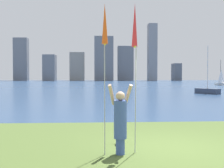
{
  "coord_description": "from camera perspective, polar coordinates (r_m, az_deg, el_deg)",
  "views": [
    {
      "loc": [
        -2.22,
        -7.75,
        2.09
      ],
      "look_at": [
        -1.25,
        10.18,
        1.54
      ],
      "focal_mm": 43.49,
      "sensor_mm": 36.0,
      "label": 1
    }
  ],
  "objects": [
    {
      "name": "skyline_tower_6",
      "position": [
        123.57,
        13.39,
        2.46
      ],
      "size": [
        3.11,
        6.04,
        7.53
      ],
      "color": "#565B66",
      "rests_on": "ground"
    },
    {
      "name": "bag",
      "position": [
        8.39,
        1.71,
        -11.83
      ],
      "size": [
        0.23,
        0.22,
        0.23
      ],
      "color": "olive",
      "rests_on": "ground"
    },
    {
      "name": "skyline_tower_3",
      "position": [
        115.53,
        -1.74,
        5.3
      ],
      "size": [
        7.9,
        6.34,
        18.57
      ],
      "color": "slate",
      "rests_on": "ground"
    },
    {
      "name": "skyline_tower_5",
      "position": [
        118.52,
        8.46,
        6.59
      ],
      "size": [
        3.66,
        4.17,
        24.34
      ],
      "color": "gray",
      "rests_on": "ground"
    },
    {
      "name": "skyline_tower_1",
      "position": [
        117.59,
        -12.96,
        3.33
      ],
      "size": [
        5.06,
        6.31,
        10.91
      ],
      "color": "slate",
      "rests_on": "ground"
    },
    {
      "name": "skyline_tower_0",
      "position": [
        124.03,
        -18.56,
        4.92
      ],
      "size": [
        5.85,
        4.06,
        18.37
      ],
      "color": "slate",
      "rests_on": "ground"
    },
    {
      "name": "ground",
      "position": [
        58.78,
        -0.94,
        -0.36
      ],
      "size": [
        120.0,
        138.0,
        0.12
      ],
      "color": "#475B28"
    },
    {
      "name": "sailboat_6",
      "position": [
        33.32,
        19.42,
        -1.33
      ],
      "size": [
        2.41,
        2.88,
        5.52
      ],
      "color": "#333D51",
      "rests_on": "ground"
    },
    {
      "name": "skyline_tower_2",
      "position": [
        118.58,
        -7.32,
        3.66
      ],
      "size": [
        6.32,
        3.54,
        12.22
      ],
      "color": "gray",
      "rests_on": "ground"
    },
    {
      "name": "kite_flag_left",
      "position": [
        7.09,
        -1.52,
        11.64
      ],
      "size": [
        0.16,
        0.41,
        3.95
      ],
      "color": "#B2B2B7",
      "rests_on": "ground"
    },
    {
      "name": "sailboat_3",
      "position": [
        63.62,
        21.95,
        1.33
      ],
      "size": [
        1.8,
        3.0,
        5.62
      ],
      "color": "silver",
      "rests_on": "ground"
    },
    {
      "name": "skyline_tower_4",
      "position": [
        117.63,
        2.85,
        4.33
      ],
      "size": [
        6.69,
        3.41,
        14.87
      ],
      "color": "slate",
      "rests_on": "ground"
    },
    {
      "name": "kite_flag_right",
      "position": [
        7.54,
        4.81,
        11.45
      ],
      "size": [
        0.16,
        0.41,
        4.06
      ],
      "color": "#B2B2B7",
      "rests_on": "ground"
    },
    {
      "name": "person",
      "position": [
        7.24,
        1.75,
        -7.55
      ],
      "size": [
        0.68,
        0.51,
        1.87
      ],
      "rotation": [
        0.0,
        0.0,
        0.13
      ],
      "color": "#3F59A5",
      "rests_on": "ground"
    }
  ]
}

